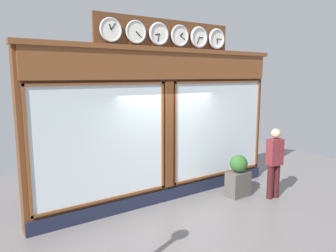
{
  "coord_description": "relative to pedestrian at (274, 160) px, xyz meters",
  "views": [
    {
      "loc": [
        4.05,
        5.93,
        2.91
      ],
      "look_at": [
        0.0,
        0.0,
        1.77
      ],
      "focal_mm": 34.16,
      "sensor_mm": 36.0,
      "label": 1
    }
  ],
  "objects": [
    {
      "name": "shop_facade",
      "position": [
        2.15,
        -1.43,
        0.89
      ],
      "size": [
        6.41,
        0.42,
        4.11
      ],
      "color": "#5B3319",
      "rests_on": "ground_plane"
    },
    {
      "name": "planter_box",
      "position": [
        0.6,
        -0.56,
        -0.63
      ],
      "size": [
        0.56,
        0.36,
        0.6
      ],
      "primitive_type": "cube",
      "color": "#4C4742",
      "rests_on": "ground_plane"
    },
    {
      "name": "pedestrian",
      "position": [
        0.0,
        0.0,
        0.0
      ],
      "size": [
        0.39,
        0.27,
        1.69
      ],
      "color": "#3A1316",
      "rests_on": "ground_plane"
    },
    {
      "name": "planter_shrub",
      "position": [
        0.6,
        -0.56,
        -0.12
      ],
      "size": [
        0.42,
        0.42,
        0.42
      ],
      "primitive_type": "sphere",
      "color": "#285623",
      "rests_on": "planter_box"
    }
  ]
}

